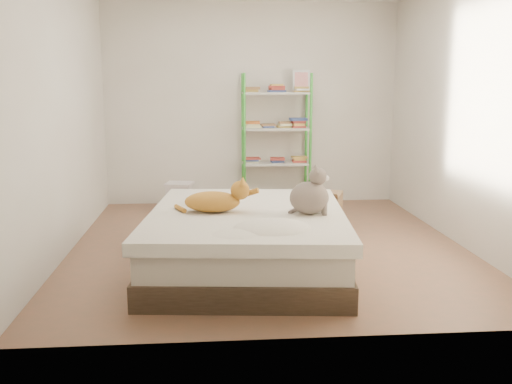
{
  "coord_description": "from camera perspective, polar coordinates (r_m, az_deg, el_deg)",
  "views": [
    {
      "loc": [
        -0.56,
        -5.41,
        1.58
      ],
      "look_at": [
        -0.15,
        -0.43,
        0.62
      ],
      "focal_mm": 40.0,
      "sensor_mm": 36.0,
      "label": 1
    }
  ],
  "objects": [
    {
      "name": "grey_cat",
      "position": [
        4.67,
        5.36,
        0.13
      ],
      "size": [
        0.37,
        0.32,
        0.39
      ],
      "primitive_type": null,
      "rotation": [
        0.0,
        0.0,
        1.46
      ],
      "color": "#7E695C",
      "rests_on": "bed"
    },
    {
      "name": "orange_cat",
      "position": [
        4.76,
        -4.39,
        -0.7
      ],
      "size": [
        0.57,
        0.34,
        0.22
      ],
      "primitive_type": null,
      "rotation": [
        0.0,
        0.0,
        -0.08
      ],
      "color": "gold",
      "rests_on": "bed"
    },
    {
      "name": "cardboard_box",
      "position": [
        6.36,
        5.97,
        -1.75
      ],
      "size": [
        0.67,
        0.68,
        0.45
      ],
      "rotation": [
        0.0,
        0.0,
        -0.35
      ],
      "color": "olive",
      "rests_on": "ground"
    },
    {
      "name": "shelf_unit",
      "position": [
        7.38,
        2.07,
        5.08
      ],
      "size": [
        0.88,
        0.36,
        1.74
      ],
      "color": "green",
      "rests_on": "ground"
    },
    {
      "name": "room",
      "position": [
        5.44,
        1.23,
        7.93
      ],
      "size": [
        3.81,
        4.21,
        2.61
      ],
      "color": "brown",
      "rests_on": "ground"
    },
    {
      "name": "bed",
      "position": [
        4.87,
        -0.88,
        -4.87
      ],
      "size": [
        1.81,
        2.18,
        0.52
      ],
      "rotation": [
        0.0,
        0.0,
        -0.1
      ],
      "color": "#463629",
      "rests_on": "ground"
    },
    {
      "name": "white_bin",
      "position": [
        7.13,
        -7.64,
        -0.5
      ],
      "size": [
        0.37,
        0.34,
        0.37
      ],
      "rotation": [
        0.0,
        0.0,
        -0.2
      ],
      "color": "silver",
      "rests_on": "ground"
    }
  ]
}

